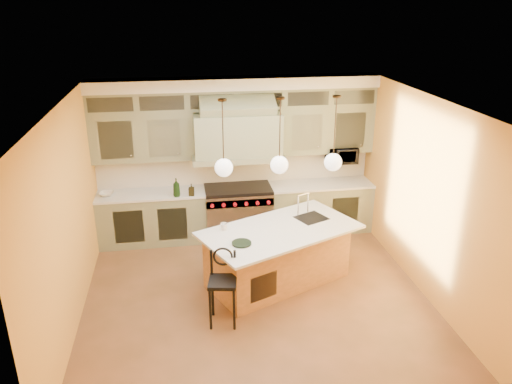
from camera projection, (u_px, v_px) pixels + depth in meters
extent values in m
plane|color=brown|center=(257.00, 299.00, 7.39)|extent=(5.00, 5.00, 0.00)
plane|color=white|center=(257.00, 104.00, 6.33)|extent=(5.00, 5.00, 0.00)
plane|color=gold|center=(235.00, 156.00, 9.16)|extent=(5.00, 0.00, 5.00)
plane|color=gold|center=(300.00, 316.00, 4.56)|extent=(5.00, 0.00, 5.00)
plane|color=gold|center=(67.00, 221.00, 6.49)|extent=(0.00, 5.00, 5.00)
plane|color=gold|center=(427.00, 198.00, 7.22)|extent=(0.00, 5.00, 5.00)
cube|color=#73795A|center=(153.00, 218.00, 9.00)|extent=(1.90, 0.65, 0.90)
cube|color=#73795A|center=(319.00, 207.00, 9.45)|extent=(1.90, 0.65, 0.90)
cube|color=silver|center=(151.00, 194.00, 8.82)|extent=(1.90, 0.68, 0.04)
cube|color=silver|center=(320.00, 184.00, 9.28)|extent=(1.90, 0.68, 0.04)
cube|color=silver|center=(236.00, 168.00, 9.22)|extent=(5.00, 0.04, 0.56)
cube|color=#73795A|center=(142.00, 137.00, 8.58)|extent=(1.75, 0.35, 0.85)
cube|color=#73795A|center=(325.00, 129.00, 9.06)|extent=(1.75, 0.35, 0.85)
cube|color=#73795A|center=(237.00, 134.00, 8.65)|extent=(1.50, 0.70, 0.75)
cube|color=#767958|center=(238.00, 156.00, 8.80)|extent=(1.60, 0.76, 0.10)
cube|color=#333833|center=(235.00, 99.00, 8.60)|extent=(5.00, 0.35, 0.35)
cube|color=white|center=(235.00, 83.00, 8.48)|extent=(5.00, 0.47, 0.20)
cube|color=silver|center=(238.00, 213.00, 9.20)|extent=(1.20, 0.70, 0.90)
cube|color=black|center=(238.00, 189.00, 9.02)|extent=(1.20, 0.70, 0.06)
cube|color=silver|center=(240.00, 203.00, 8.78)|extent=(1.20, 0.06, 0.14)
cube|color=olive|center=(278.00, 256.00, 7.70)|extent=(2.31, 1.76, 0.88)
cube|color=silver|center=(280.00, 230.00, 7.49)|extent=(2.64, 2.09, 0.04)
cube|color=black|center=(311.00, 219.00, 7.86)|extent=(0.57, 0.55, 0.05)
cylinder|color=black|center=(210.00, 310.00, 6.60)|extent=(0.04, 0.04, 0.61)
cylinder|color=black|center=(234.00, 310.00, 6.60)|extent=(0.04, 0.04, 0.61)
cylinder|color=black|center=(213.00, 296.00, 6.90)|extent=(0.04, 0.04, 0.61)
cylinder|color=black|center=(235.00, 296.00, 6.89)|extent=(0.04, 0.04, 0.61)
cube|color=black|center=(223.00, 282.00, 6.63)|extent=(0.43, 0.43, 0.05)
torus|color=black|center=(223.00, 257.00, 6.67)|extent=(0.27, 0.08, 0.27)
imported|color=black|center=(342.00, 155.00, 9.21)|extent=(0.54, 0.37, 0.30)
imported|color=black|center=(176.00, 188.00, 8.59)|extent=(0.15, 0.15, 0.33)
imported|color=black|center=(191.00, 190.00, 8.65)|extent=(0.11, 0.11, 0.21)
imported|color=silver|center=(107.00, 194.00, 8.68)|extent=(0.28, 0.28, 0.06)
imported|color=silver|center=(224.00, 227.00, 7.44)|extent=(0.11, 0.11, 0.10)
cylinder|color=#2D2319|center=(222.00, 100.00, 6.69)|extent=(0.12, 0.12, 0.03)
cylinder|color=#2D2319|center=(223.00, 132.00, 6.85)|extent=(0.02, 0.02, 0.93)
sphere|color=white|center=(224.00, 168.00, 7.04)|extent=(0.26, 0.26, 0.26)
cylinder|color=#2D2319|center=(280.00, 98.00, 6.81)|extent=(0.12, 0.12, 0.03)
cylinder|color=#2D2319|center=(280.00, 130.00, 6.97)|extent=(0.02, 0.02, 0.93)
sphere|color=white|center=(279.00, 165.00, 7.16)|extent=(0.26, 0.26, 0.26)
cylinder|color=#2D2319|center=(337.00, 96.00, 6.92)|extent=(0.12, 0.12, 0.03)
cylinder|color=#2D2319|center=(335.00, 128.00, 7.09)|extent=(0.02, 0.02, 0.93)
sphere|color=white|center=(333.00, 162.00, 7.27)|extent=(0.26, 0.26, 0.26)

